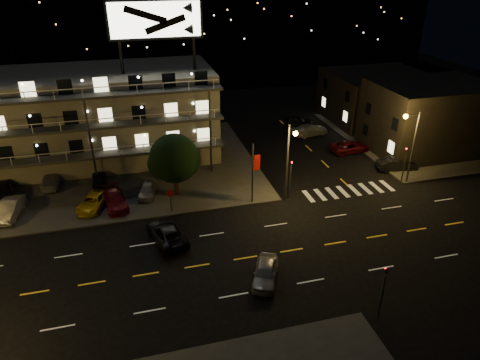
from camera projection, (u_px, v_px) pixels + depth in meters
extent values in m
plane|color=black|center=(222.00, 262.00, 34.39)|extent=(140.00, 140.00, 0.00)
cube|color=#333230|center=(62.00, 174.00, 48.35)|extent=(44.00, 24.00, 0.15)
cube|color=#333230|center=(404.00, 137.00, 58.36)|extent=(16.00, 24.00, 0.15)
cube|color=gray|center=(94.00, 118.00, 50.44)|extent=(28.00, 12.00, 10.00)
cube|color=gray|center=(86.00, 74.00, 48.04)|extent=(28.00, 12.00, 0.50)
cube|color=#333230|center=(94.00, 156.00, 45.36)|extent=(28.00, 1.80, 0.25)
cube|color=#333230|center=(89.00, 127.00, 43.90)|extent=(28.00, 1.80, 0.25)
cube|color=#333230|center=(84.00, 97.00, 42.43)|extent=(28.00, 1.80, 0.25)
cylinder|color=black|center=(121.00, 57.00, 46.31)|extent=(0.36, 0.36, 3.50)
cylinder|color=black|center=(194.00, 54.00, 48.13)|extent=(0.36, 0.36, 3.50)
cube|color=black|center=(155.00, 19.00, 45.50)|extent=(10.20, 0.50, 4.20)
cube|color=beige|center=(155.00, 20.00, 45.25)|extent=(9.60, 0.06, 3.60)
cube|color=black|center=(429.00, 117.00, 53.01)|extent=(14.00, 10.00, 8.50)
cube|color=black|center=(376.00, 97.00, 63.67)|extent=(14.00, 12.00, 7.00)
cube|color=black|center=(147.00, 12.00, 89.04)|extent=(120.00, 20.00, 24.00)
cylinder|color=#2D2D30|center=(287.00, 163.00, 41.62)|extent=(0.20, 0.20, 8.00)
cylinder|color=#2D2D30|center=(292.00, 129.00, 39.19)|extent=(0.12, 1.80, 0.12)
sphere|color=#FFB83F|center=(296.00, 133.00, 38.55)|extent=(0.44, 0.44, 0.44)
cylinder|color=#2D2D30|center=(413.00, 149.00, 44.80)|extent=(0.20, 0.20, 8.00)
cylinder|color=#2D2D30|center=(413.00, 115.00, 42.88)|extent=(1.80, 0.12, 0.12)
sphere|color=#FFB83F|center=(406.00, 116.00, 42.75)|extent=(0.44, 0.44, 0.44)
cylinder|color=#2D2D30|center=(290.00, 182.00, 42.91)|extent=(0.14, 0.14, 3.60)
imported|color=black|center=(291.00, 161.00, 41.86)|extent=(0.20, 0.16, 1.00)
sphere|color=#FF0C0C|center=(292.00, 162.00, 41.80)|extent=(0.14, 0.14, 0.14)
cylinder|color=#2D2D30|center=(382.00, 296.00, 28.31)|extent=(0.14, 0.14, 3.60)
imported|color=black|center=(387.00, 269.00, 27.25)|extent=(0.20, 0.16, 1.00)
sphere|color=#FF0C0C|center=(386.00, 269.00, 27.40)|extent=(0.14, 0.14, 0.14)
cylinder|color=#2D2D30|center=(404.00, 168.00, 45.87)|extent=(0.14, 0.14, 3.60)
imported|color=black|center=(408.00, 148.00, 44.82)|extent=(0.16, 0.20, 1.00)
sphere|color=#FF0C0C|center=(406.00, 149.00, 44.84)|extent=(0.14, 0.14, 0.14)
cylinder|color=#2D2D30|center=(252.00, 174.00, 41.28)|extent=(0.16, 0.16, 6.40)
cube|color=#AD0E0C|center=(257.00, 163.00, 40.83)|extent=(0.60, 0.04, 1.60)
cylinder|color=#2D2D30|center=(171.00, 203.00, 40.59)|extent=(0.08, 0.08, 2.20)
cylinder|color=#AD0E0C|center=(170.00, 193.00, 40.07)|extent=(0.91, 0.04, 0.91)
cylinder|color=black|center=(176.00, 184.00, 43.58)|extent=(0.48, 0.48, 2.29)
sphere|color=black|center=(174.00, 158.00, 42.27)|extent=(4.96, 4.96, 4.96)
sphere|color=black|center=(163.00, 163.00, 42.60)|extent=(3.05, 3.05, 3.05)
sphere|color=black|center=(186.00, 162.00, 42.36)|extent=(2.86, 2.86, 2.86)
imported|color=#95969B|center=(10.00, 209.00, 39.95)|extent=(2.21, 4.73, 1.50)
imported|color=gold|center=(93.00, 202.00, 41.37)|extent=(3.52, 4.92, 1.24)
imported|color=#550C13|center=(115.00, 200.00, 41.61)|extent=(2.78, 5.15, 1.42)
imported|color=#95969B|center=(148.00, 190.00, 43.55)|extent=(2.37, 3.99, 1.27)
imported|color=black|center=(0.00, 191.00, 43.13)|extent=(3.99, 5.99, 1.53)
imported|color=#95969B|center=(51.00, 180.00, 45.40)|extent=(1.84, 4.49, 1.30)
imported|color=black|center=(99.00, 179.00, 45.80)|extent=(1.69, 3.75, 1.25)
imported|color=#550C13|center=(174.00, 167.00, 48.15)|extent=(2.91, 4.32, 1.35)
imported|color=black|center=(397.00, 164.00, 49.13)|extent=(4.80, 2.33, 1.51)
imported|color=#550C13|center=(350.00, 147.00, 53.80)|extent=(5.25, 2.74, 1.41)
imported|color=#95969B|center=(310.00, 130.00, 58.98)|extent=(5.64, 3.29, 1.54)
imported|color=black|center=(298.00, 121.00, 62.39)|extent=(4.46, 3.21, 1.41)
imported|color=#95969B|center=(266.00, 272.00, 32.15)|extent=(3.32, 4.56, 1.44)
imported|color=black|center=(167.00, 233.00, 36.75)|extent=(3.66, 5.81, 1.50)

